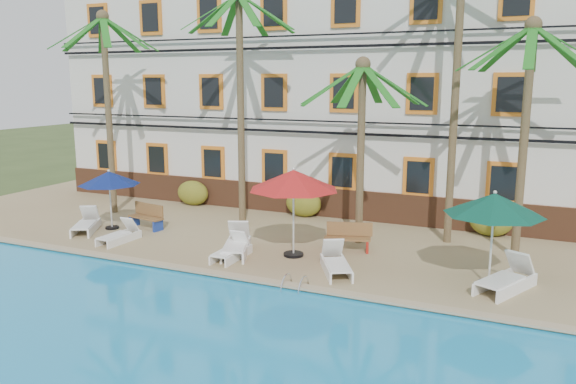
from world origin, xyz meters
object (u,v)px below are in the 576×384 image
at_px(palm_a, 107,86).
at_px(lounger_e, 336,263).
at_px(palm_e, 527,105).
at_px(lounger_a, 86,224).
at_px(lounger_f, 507,279).
at_px(lounger_d, 232,250).
at_px(umbrella_red, 294,180).
at_px(palm_c, 361,123).
at_px(palm_d, 458,51).
at_px(palm_b, 240,78).
at_px(lounger_c, 237,244).
at_px(umbrella_blue, 109,178).
at_px(umbrella_green, 494,205).
at_px(pool_ladder, 295,288).
at_px(bench_right, 347,237).
at_px(lounger_b, 120,235).
at_px(bench_left, 147,216).

xyz_separation_m(palm_a, lounger_e, (11.10, -3.42, -4.97)).
height_order(palm_e, lounger_a, palm_e).
xyz_separation_m(palm_e, lounger_f, (-0.08, -3.23, -4.42)).
xyz_separation_m(lounger_d, lounger_f, (8.00, 0.58, 0.06)).
xyz_separation_m(umbrella_red, lounger_d, (-1.66, -1.03, -2.18)).
height_order(palm_c, palm_d, palm_d).
relative_size(palm_b, lounger_c, 4.01).
distance_m(palm_c, lounger_c, 5.72).
bearing_deg(palm_e, lounger_d, -154.75).
height_order(palm_a, umbrella_blue, palm_a).
distance_m(umbrella_green, pool_ladder, 5.74).
bearing_deg(pool_ladder, umbrella_blue, 161.67).
bearing_deg(lounger_a, umbrella_blue, 51.09).
height_order(lounger_f, bench_right, lounger_f).
xyz_separation_m(umbrella_red, lounger_c, (-1.76, -0.54, -2.12)).
bearing_deg(palm_b, palm_c, -7.08).
xyz_separation_m(lounger_a, lounger_e, (9.90, -0.53, 0.00)).
height_order(umbrella_red, lounger_a, umbrella_red).
bearing_deg(palm_b, lounger_c, -64.28).
relative_size(palm_a, pool_ladder, 11.06).
height_order(palm_b, lounger_b, palm_b).
relative_size(umbrella_blue, umbrella_green, 0.86).
relative_size(umbrella_blue, umbrella_red, 0.79).
distance_m(palm_a, palm_e, 15.79).
xyz_separation_m(lounger_f, bench_left, (-12.73, 1.34, 0.15)).
height_order(palm_d, palm_e, palm_d).
distance_m(palm_e, lounger_c, 9.88).
xyz_separation_m(lounger_b, lounger_e, (7.86, 0.05, 0.04)).
bearing_deg(lounger_e, bench_left, 167.21).
relative_size(lounger_f, bench_right, 1.39).
relative_size(palm_b, lounger_f, 4.03).
relative_size(palm_a, lounger_b, 4.91).
relative_size(palm_b, lounger_d, 5.18).
relative_size(palm_d, lounger_c, 4.69).
bearing_deg(lounger_e, umbrella_red, 151.50).
bearing_deg(umbrella_blue, lounger_e, -7.61).
bearing_deg(palm_c, palm_a, 179.20).
bearing_deg(lounger_a, palm_c, 15.95).
distance_m(palm_a, umbrella_red, 10.07).
xyz_separation_m(palm_b, lounger_a, (-4.72, -3.35, -5.29)).
bearing_deg(bench_right, umbrella_green, -18.06).
bearing_deg(palm_b, lounger_e, -36.80).
relative_size(palm_d, umbrella_blue, 4.56).
relative_size(lounger_b, lounger_e, 0.85).
xyz_separation_m(lounger_c, pool_ladder, (2.93, -2.06, -0.32)).
xyz_separation_m(palm_c, lounger_a, (-9.59, -2.74, -3.81)).
xyz_separation_m(umbrella_blue, lounger_e, (9.32, -1.25, -1.63)).
bearing_deg(palm_e, palm_b, 179.18).
bearing_deg(umbrella_green, pool_ladder, -153.37).
bearing_deg(palm_d, lounger_b, -155.99).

